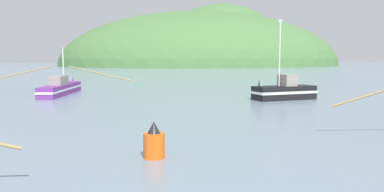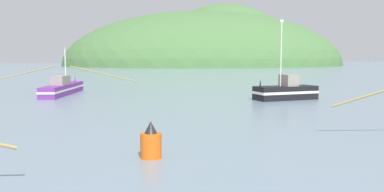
# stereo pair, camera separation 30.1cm
# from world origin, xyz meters

# --- Properties ---
(hill_far_left) EXTENTS (137.61, 110.09, 52.74)m
(hill_far_left) POSITION_xyz_m (55.79, 190.95, 0.00)
(hill_far_left) COLOR #47703D
(hill_far_left) RESTS_ON ground
(hill_far_right) EXTENTS (93.72, 74.98, 79.10)m
(hill_far_right) POSITION_xyz_m (88.70, 254.83, 0.00)
(hill_far_right) COLOR #47703D
(hill_far_right) RESTS_ON ground
(fishing_boat_black) EXTENTS (6.50, 2.95, 7.66)m
(fishing_boat_black) POSITION_xyz_m (19.39, 36.16, 0.81)
(fishing_boat_black) COLOR black
(fishing_boat_black) RESTS_ON ground
(fishing_boat_purple) EXTENTS (15.95, 11.32, 5.21)m
(fishing_boat_purple) POSITION_xyz_m (-2.06, 46.93, 0.73)
(fishing_boat_purple) COLOR #6B2D84
(fishing_boat_purple) RESTS_ON ground
(channel_buoy) EXTENTS (0.88, 0.88, 1.53)m
(channel_buoy) POSITION_xyz_m (3.51, 17.30, 0.63)
(channel_buoy) COLOR #E55914
(channel_buoy) RESTS_ON ground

